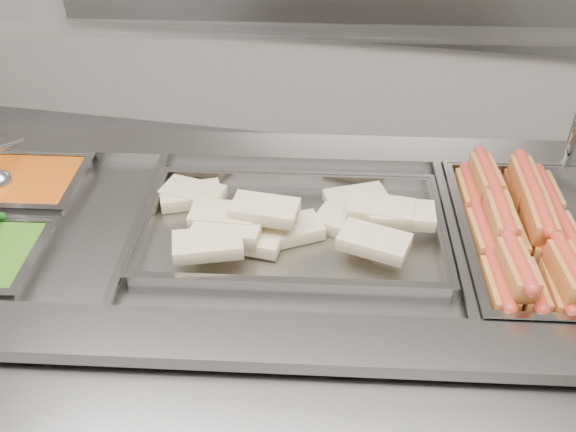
% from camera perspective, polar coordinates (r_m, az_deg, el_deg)
% --- Properties ---
extents(steam_counter, '(2.00, 1.10, 0.91)m').
position_cam_1_polar(steam_counter, '(1.82, -1.62, -12.04)').
color(steam_counter, slate).
rests_on(steam_counter, ground).
extents(tray_rail, '(1.83, 0.62, 0.05)m').
position_cam_1_polar(tray_rail, '(1.18, -3.97, -18.02)').
color(tray_rail, slate).
rests_on(tray_rail, steam_counter).
extents(sneeze_guard, '(1.69, 0.52, 0.44)m').
position_cam_1_polar(sneeze_guard, '(1.52, -1.52, 15.69)').
color(sneeze_guard, '#B8B7BC').
rests_on(sneeze_guard, steam_counter).
extents(pan_hotdogs, '(0.42, 0.60, 0.10)m').
position_cam_1_polar(pan_hotdogs, '(1.61, 21.10, -2.50)').
color(pan_hotdogs, gray).
rests_on(pan_hotdogs, steam_counter).
extents(pan_wraps, '(0.74, 0.50, 0.07)m').
position_cam_1_polar(pan_wraps, '(1.52, 0.38, -1.50)').
color(pan_wraps, gray).
rests_on(pan_wraps, steam_counter).
extents(pan_beans, '(0.33, 0.28, 0.10)m').
position_cam_1_polar(pan_beans, '(1.81, -22.50, 1.91)').
color(pan_beans, gray).
rests_on(pan_beans, steam_counter).
extents(hotdogs_in_buns, '(0.31, 0.55, 0.12)m').
position_cam_1_polar(hotdogs_in_buns, '(1.57, 20.21, -1.12)').
color(hotdogs_in_buns, '#9A5120').
rests_on(hotdogs_in_buns, pan_hotdogs).
extents(tortilla_wraps, '(0.69, 0.42, 0.09)m').
position_cam_1_polar(tortilla_wraps, '(1.50, -0.79, -0.39)').
color(tortilla_wraps, tan).
rests_on(tortilla_wraps, pan_wraps).
extents(ladle, '(0.07, 0.20, 0.13)m').
position_cam_1_polar(ladle, '(1.79, -24.19, 2.92)').
color(ladle, silver).
rests_on(ladle, pan_beans).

